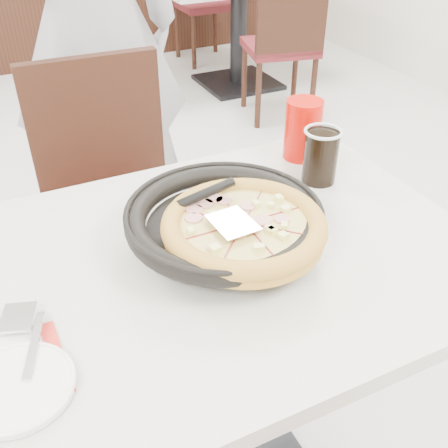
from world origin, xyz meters
name	(u,v)px	position (x,y,z in m)	size (l,w,h in m)	color
floor	(118,416)	(0.00, 0.00, 0.00)	(7.00, 7.00, 0.00)	#AEAEAA
main_table	(198,379)	(0.17, -0.26, 0.38)	(1.20, 0.80, 0.75)	beige
chair_far	(122,224)	(0.17, 0.33, 0.47)	(0.42, 0.42, 0.95)	black
trivet	(211,242)	(0.22, -0.24, 0.77)	(0.12, 0.12, 0.04)	black
pizza_pan	(224,227)	(0.25, -0.24, 0.79)	(0.32, 0.32, 0.01)	black
pizza	(244,232)	(0.27, -0.29, 0.81)	(0.32, 0.32, 0.02)	gold
pizza_server	(233,222)	(0.24, -0.30, 0.84)	(0.08, 0.10, 0.00)	silver
napkin	(8,373)	(-0.20, -0.40, 0.75)	(0.16, 0.16, 0.00)	white
side_plate	(18,388)	(-0.19, -0.44, 0.76)	(0.17, 0.17, 0.01)	white
fork	(34,344)	(-0.16, -0.37, 0.77)	(0.01, 0.15, 0.00)	silver
cola_glass	(320,157)	(0.58, -0.10, 0.81)	(0.08, 0.08, 0.13)	black
red_cup	(303,129)	(0.61, 0.03, 0.83)	(0.10, 0.10, 0.16)	red
diner_person	(92,27)	(0.28, 0.91, 0.93)	(0.68, 0.45, 1.86)	#A5A4A9
bg_table_right	(238,34)	(1.68, 2.46, 0.38)	(1.20, 0.80, 0.75)	beige
bg_chair_right_near	(280,43)	(1.64, 1.83, 0.47)	(0.42, 0.42, 0.95)	black
bg_chair_right_far	(204,2)	(1.70, 3.12, 0.47)	(0.42, 0.42, 0.95)	black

